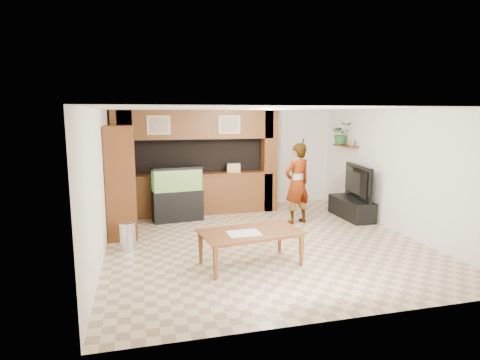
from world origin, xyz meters
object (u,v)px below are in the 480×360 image
object	(u,v)px
pantry_cabinet	(121,182)
television	(352,182)
aquarium	(177,194)
person	(297,184)
dining_table	(251,249)

from	to	relation	value
pantry_cabinet	television	bearing A→B (deg)	1.65
aquarium	person	world-z (taller)	person
pantry_cabinet	television	distance (m)	5.36
aquarium	television	xyz separation A→B (m)	(4.14, -0.78, 0.25)
aquarium	dining_table	distance (m)	3.35
television	dining_table	size ratio (longest dim) A/B	0.85
television	person	world-z (taller)	person
person	dining_table	world-z (taller)	person
person	dining_table	xyz separation A→B (m)	(-1.75, -2.31, -0.63)
dining_table	pantry_cabinet	bearing A→B (deg)	124.75
television	dining_table	bearing A→B (deg)	134.08
dining_table	aquarium	bearing A→B (deg)	97.55
television	person	bearing A→B (deg)	101.59
aquarium	dining_table	bearing A→B (deg)	-81.02
pantry_cabinet	aquarium	distance (m)	1.61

